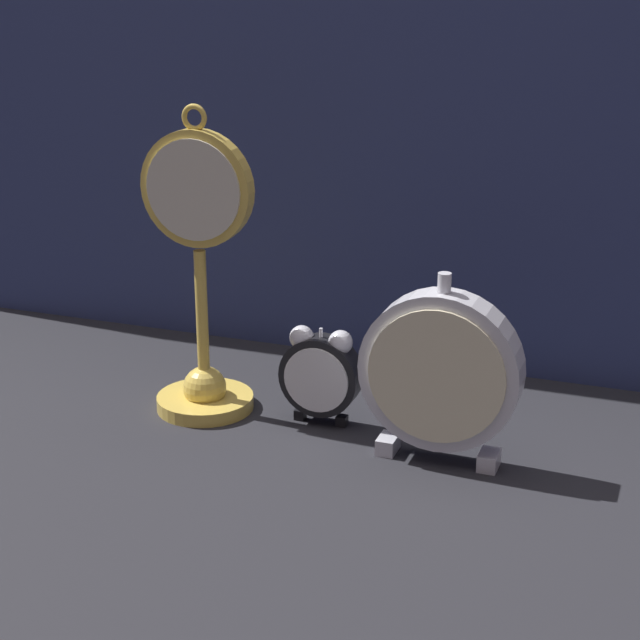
% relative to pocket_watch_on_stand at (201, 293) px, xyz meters
% --- Properties ---
extents(ground_plane, '(4.00, 4.00, 0.00)m').
position_rel_pocket_watch_on_stand_xyz_m(ground_plane, '(0.15, -0.09, -0.14)').
color(ground_plane, '#232328').
extents(fabric_backdrop_drape, '(1.58, 0.01, 0.61)m').
position_rel_pocket_watch_on_stand_xyz_m(fabric_backdrop_drape, '(0.15, 0.24, 0.16)').
color(fabric_backdrop_drape, navy).
rests_on(fabric_backdrop_drape, ground_plane).
extents(pocket_watch_on_stand, '(0.13, 0.11, 0.36)m').
position_rel_pocket_watch_on_stand_xyz_m(pocket_watch_on_stand, '(0.00, 0.00, 0.00)').
color(pocket_watch_on_stand, gold).
rests_on(pocket_watch_on_stand, ground_plane).
extents(alarm_clock_twin_bell, '(0.09, 0.03, 0.12)m').
position_rel_pocket_watch_on_stand_xyz_m(alarm_clock_twin_bell, '(0.14, 0.01, -0.08)').
color(alarm_clock_twin_bell, black).
rests_on(alarm_clock_twin_bell, ground_plane).
extents(mantel_clock_silver, '(0.17, 0.04, 0.21)m').
position_rel_pocket_watch_on_stand_xyz_m(mantel_clock_silver, '(0.29, -0.04, -0.04)').
color(mantel_clock_silver, silver).
rests_on(mantel_clock_silver, ground_plane).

